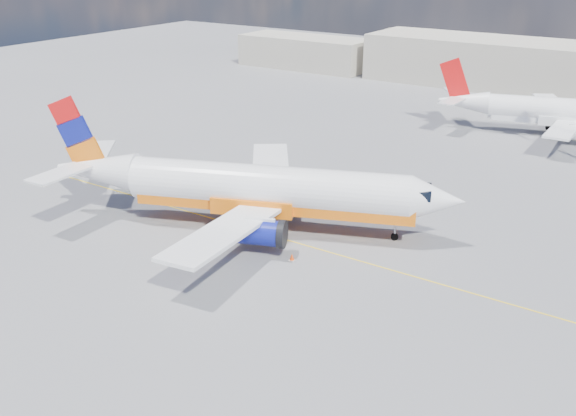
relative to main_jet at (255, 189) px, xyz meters
The scene contains 7 objects.
ground 8.64m from the main_jet, 27.54° to the right, with size 240.00×240.00×0.00m, color slate.
taxi_line 7.87m from the main_jet, ahead, with size 70.00×0.15×0.01m, color yellow.
terminal_main 72.38m from the main_jet, 80.52° to the left, with size 70.00×14.00×8.00m, color beige.
terminal_annex 78.28m from the main_jet, 119.11° to the left, with size 26.00×10.00×6.00m, color beige.
main_jet is the anchor object (origin of this frame).
second_jet 48.07m from the main_jet, 70.97° to the left, with size 31.04×23.63×9.40m.
traffic_cone 7.82m from the main_jet, 29.83° to the right, with size 0.42×0.42×0.59m.
Camera 1 is at (24.10, -37.84, 23.45)m, focal length 40.00 mm.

